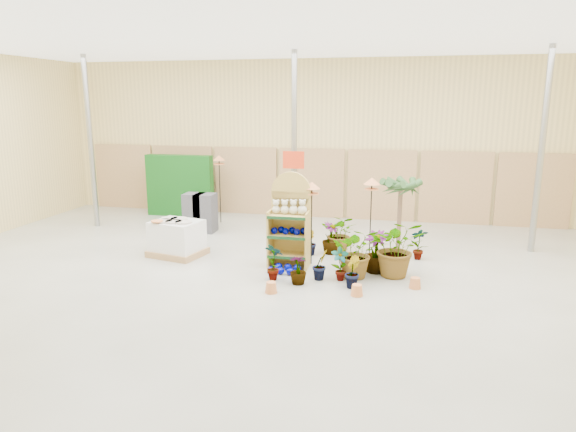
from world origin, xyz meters
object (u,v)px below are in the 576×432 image
(pallet_stack, at_px, (177,238))
(potted_plant_2, at_px, (357,252))
(display_shelf, at_px, (290,224))
(bird_table_front, at_px, (312,188))

(pallet_stack, relative_size, potted_plant_2, 1.25)
(display_shelf, height_order, bird_table_front, display_shelf)
(bird_table_front, bearing_deg, pallet_stack, -178.96)
(pallet_stack, bearing_deg, display_shelf, 9.39)
(pallet_stack, height_order, potted_plant_2, potted_plant_2)
(bird_table_front, height_order, potted_plant_2, bird_table_front)
(pallet_stack, distance_m, potted_plant_2, 4.03)
(bird_table_front, distance_m, potted_plant_2, 1.62)
(display_shelf, bearing_deg, pallet_stack, 175.97)
(bird_table_front, bearing_deg, display_shelf, -154.36)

